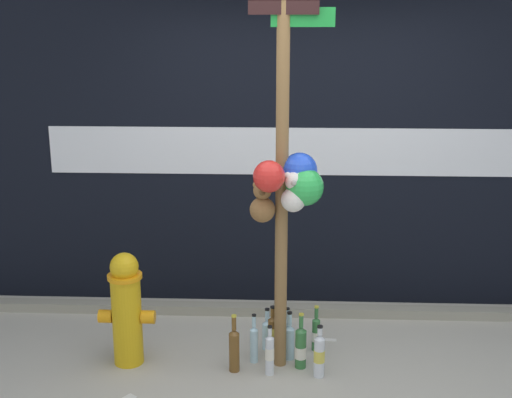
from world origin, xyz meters
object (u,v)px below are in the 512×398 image
(bottle_0, at_px, (289,340))
(bottle_1, at_px, (234,349))
(bottle_4, at_px, (301,347))
(bottle_3, at_px, (287,334))
(fire_hydrant, at_px, (126,308))
(bottle_8, at_px, (316,333))
(memorial_post, at_px, (287,154))
(bottle_5, at_px, (319,355))
(bottle_2, at_px, (270,353))
(bottle_6, at_px, (254,342))
(bottle_7, at_px, (273,334))
(bottle_9, at_px, (267,333))

(bottle_0, height_order, bottle_1, bottle_1)
(bottle_4, bearing_deg, bottle_3, 112.44)
(fire_hydrant, relative_size, bottle_8, 2.35)
(bottle_1, distance_m, bottle_4, 0.47)
(memorial_post, relative_size, bottle_1, 6.55)
(bottle_4, distance_m, bottle_5, 0.17)
(memorial_post, bearing_deg, bottle_1, -168.74)
(bottle_2, bearing_deg, bottle_6, 124.68)
(bottle_1, height_order, bottle_7, bottle_1)
(bottle_1, bearing_deg, bottle_2, -7.95)
(bottle_4, distance_m, bottle_9, 0.36)
(memorial_post, distance_m, bottle_3, 1.42)
(bottle_2, xyz_separation_m, bottle_5, (0.34, -0.01, 0.01))
(fire_hydrant, relative_size, bottle_9, 2.56)
(bottle_1, relative_size, bottle_4, 1.03)
(fire_hydrant, distance_m, bottle_3, 1.19)
(memorial_post, relative_size, bottle_4, 6.74)
(bottle_5, xyz_separation_m, bottle_6, (-0.46, 0.18, -0.01))
(bottle_8, bearing_deg, bottle_2, -132.45)
(bottle_7, bearing_deg, bottle_2, -92.97)
(memorial_post, bearing_deg, bottle_2, -135.00)
(bottle_1, distance_m, bottle_3, 0.48)
(bottle_1, bearing_deg, bottle_9, 56.72)
(bottle_0, xyz_separation_m, bottle_3, (-0.02, 0.11, -0.00))
(bottle_6, bearing_deg, bottle_0, 13.21)
(bottle_3, height_order, bottle_7, bottle_7)
(fire_hydrant, distance_m, bottle_2, 1.06)
(fire_hydrant, bearing_deg, bottle_8, 10.08)
(bottle_2, height_order, bottle_4, bottle_4)
(bottle_0, height_order, bottle_3, bottle_0)
(memorial_post, xyz_separation_m, bottle_9, (-0.13, 0.27, -1.41))
(memorial_post, xyz_separation_m, bottle_3, (0.02, 0.23, -1.40))
(bottle_7, distance_m, bottle_9, 0.11)
(bottle_2, bearing_deg, bottle_0, 59.07)
(bottle_4, bearing_deg, bottle_5, -43.98)
(memorial_post, bearing_deg, bottle_8, 48.64)
(bottle_3, distance_m, bottle_5, 0.42)
(memorial_post, relative_size, bottle_6, 7.51)
(bottle_1, height_order, bottle_2, bottle_1)
(bottle_2, bearing_deg, bottle_8, 47.55)
(bottle_1, height_order, bottle_3, bottle_1)
(fire_hydrant, bearing_deg, bottle_7, 8.38)
(memorial_post, distance_m, bottle_4, 1.39)
(bottle_2, relative_size, bottle_3, 1.05)
(bottle_9, bearing_deg, bottle_4, -47.40)
(memorial_post, xyz_separation_m, bottle_2, (-0.11, -0.11, -1.38))
(bottle_3, xyz_separation_m, bottle_7, (-0.11, -0.06, 0.02))
(bottle_1, height_order, bottle_5, bottle_1)
(bottle_6, bearing_deg, bottle_7, 40.02)
(bottle_3, height_order, bottle_6, bottle_6)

